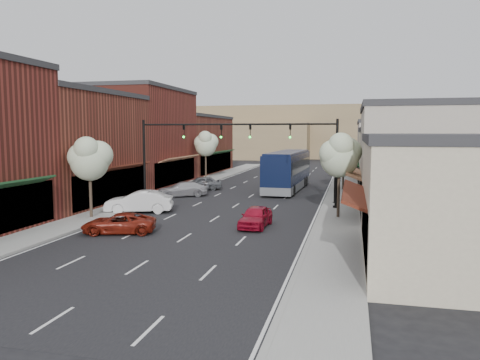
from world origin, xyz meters
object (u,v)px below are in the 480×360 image
Objects in this scene: tree_right_near at (340,155)px; red_hatchback at (256,217)px; signal_mast_left at (170,148)px; coach_bus at (288,170)px; tree_right_far at (344,152)px; tree_left_far at (206,143)px; parked_car_d at (201,183)px; parked_car_a at (119,223)px; tree_left_near at (90,158)px; parked_car_c at (182,189)px; signal_mast_right at (306,150)px; lamp_post_near at (335,168)px; parked_car_b at (139,202)px; lamp_post_far at (341,157)px.

red_hatchback is at bearing -141.01° from tree_right_near.
signal_mast_left is 0.62× the size of coach_bus.
tree_right_far is 17.66m from tree_left_far.
coach_bus is 3.11× the size of parked_car_d.
tree_right_far reaches higher than parked_car_a.
tree_left_near reaches higher than parked_car_d.
signal_mast_left is 1.74× the size of parked_car_c.
signal_mast_right is 11.91m from coach_bus.
lamp_post_near reaches higher than parked_car_b.
lamp_post_far is at bearing 83.78° from signal_mast_right.
parked_car_b is at bearing -27.98° from parked_car_d.
tree_left_near is 22.32m from coach_bus.
tree_right_far is 5.99m from coach_bus.
lamp_post_far is 17.75m from parked_car_d.
parked_car_b is 1.17× the size of parked_car_d.
tree_left_far is (-2.63, 17.95, -0.02)m from signal_mast_left.
lamp_post_near is (-0.55, 6.56, -1.45)m from tree_right_near.
red_hatchback is at bearing -66.04° from tree_left_far.
parked_car_a is (-7.53, -3.66, -0.07)m from red_hatchback.
coach_bus is 3.05× the size of parked_car_a.
tree_right_near is 1.34× the size of lamp_post_near.
tree_left_near reaches higher than parked_car_b.
parked_car_a is at bearing -151.49° from red_hatchback.
signal_mast_left is 1.90× the size of parked_car_a.
parked_car_b is at bearing -152.20° from lamp_post_near.
tree_right_near reaches higher than lamp_post_far.
lamp_post_near is at bearing -90.00° from lamp_post_far.
tree_right_far is at bearing 40.54° from signal_mast_left.
parked_car_a is (1.42, -11.78, -4.02)m from signal_mast_left.
parked_car_d is at bearing 92.19° from signal_mast_left.
coach_bus is at bearing 147.75° from parked_car_a.
signal_mast_left is (-11.24, 0.00, 0.00)m from signal_mast_right.
tree_left_near is 1.28× the size of lamp_post_near.
lamp_post_far is 0.34× the size of coach_bus.
tree_left_near is 12.11m from red_hatchback.
parked_car_b is at bearing -119.36° from lamp_post_far.
signal_mast_right is at bearing 0.00° from signal_mast_left.
parked_car_c is at bearing 150.60° from tree_right_near.
parked_car_b reaches higher than red_hatchback.
tree_right_near reaches higher than red_hatchback.
tree_left_far is 28.79m from red_hatchback.
signal_mast_right reaches higher than parked_car_b.
tree_left_far reaches higher than parked_car_a.
tree_right_near is 15.23m from parked_car_a.
tree_left_near is 0.93× the size of tree_left_far.
tree_right_near is at bearing 77.27° from parked_car_b.
red_hatchback is at bearing -99.04° from lamp_post_far.
signal_mast_left is 1.44× the size of tree_left_near.
tree_right_near is 1.10× the size of tree_right_far.
parked_car_b is (-9.53, 3.24, 0.14)m from red_hatchback.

